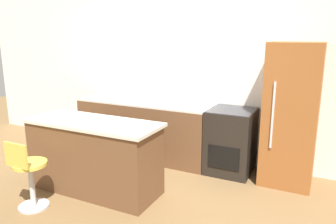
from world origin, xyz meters
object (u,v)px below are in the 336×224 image
(stool_chair, at_px, (29,176))
(oven_range, at_px, (231,141))
(refrigerator, at_px, (291,115))
(kettle, at_px, (118,92))
(mixing_bowl, at_px, (165,99))

(stool_chair, bearing_deg, oven_range, 49.53)
(stool_chair, bearing_deg, refrigerator, 39.12)
(oven_range, relative_size, stool_chair, 1.12)
(stool_chair, distance_m, kettle, 2.15)
(oven_range, bearing_deg, refrigerator, 0.51)
(refrigerator, relative_size, mixing_bowl, 7.15)
(refrigerator, bearing_deg, stool_chair, -140.88)
(mixing_bowl, bearing_deg, refrigerator, -0.63)
(oven_range, height_order, kettle, kettle)
(refrigerator, relative_size, stool_chair, 2.25)
(oven_range, distance_m, mixing_bowl, 1.18)
(refrigerator, relative_size, kettle, 8.56)
(refrigerator, bearing_deg, kettle, 179.57)
(oven_range, relative_size, kettle, 4.24)
(stool_chair, height_order, kettle, kettle)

